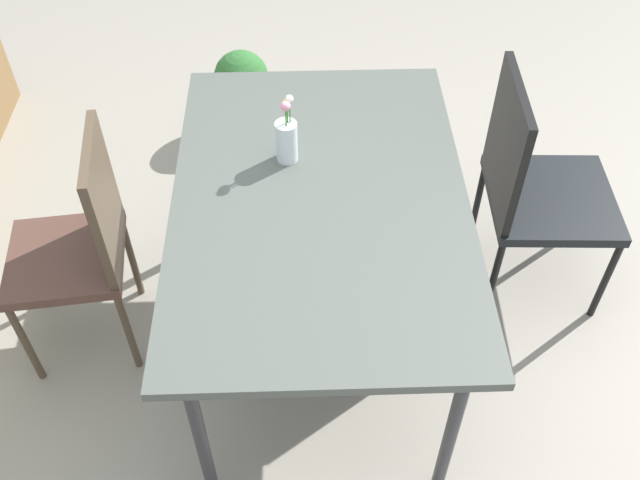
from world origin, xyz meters
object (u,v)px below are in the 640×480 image
Objects in this scene: dining_table at (320,209)px; chair_far_side at (82,241)px; potted_plant at (243,91)px; chair_near_right at (533,182)px; flower_vase at (287,138)px.

dining_table is 0.86m from chair_far_side.
chair_near_right is at bearing -132.04° from potted_plant.
flower_vase reaches higher than dining_table.
chair_far_side reaches higher than potted_plant.
chair_far_side is at bearing -79.17° from chair_near_right.
potted_plant is at bearing 14.19° from dining_table.
flower_vase is (0.11, -0.73, 0.35)m from chair_far_side.
dining_table is 1.48× the size of chair_near_right.
flower_vase reaches higher than potted_plant.
potted_plant is at bearing -129.69° from chair_near_right.
dining_table is 3.18× the size of potted_plant.
potted_plant is (1.19, 0.24, -0.65)m from flower_vase.
dining_table is 1.51m from potted_plant.
flower_vase is at bearing 28.74° from dining_table.
chair_near_right is 3.82× the size of flower_vase.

